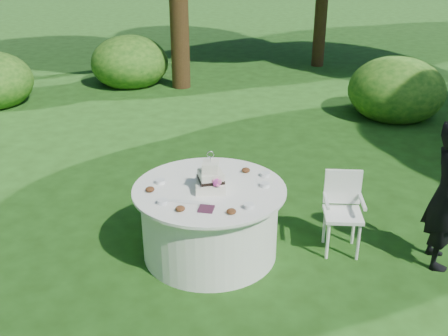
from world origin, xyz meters
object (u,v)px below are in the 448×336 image
(napkins, at_px, (206,209))
(cake, at_px, (211,180))
(chair, at_px, (343,205))
(guest, at_px, (447,195))
(table, at_px, (210,221))

(napkins, bearing_deg, cake, 94.75)
(chair, bearing_deg, cake, -164.14)
(guest, xyz_separation_m, cake, (-2.31, -0.28, 0.11))
(guest, bearing_deg, chair, 82.33)
(table, relative_size, cake, 3.71)
(napkins, xyz_separation_m, table, (-0.06, 0.45, -0.39))
(chair, bearing_deg, table, -166.16)
(table, bearing_deg, chair, 13.84)
(napkins, distance_m, chair, 1.54)
(chair, bearing_deg, napkins, -148.67)
(guest, distance_m, chair, 1.02)
(guest, bearing_deg, table, 93.97)
(table, xyz_separation_m, cake, (0.02, -0.04, 0.50))
(napkins, xyz_separation_m, chair, (1.30, 0.79, -0.26))
(cake, xyz_separation_m, chair, (1.33, 0.38, -0.37))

